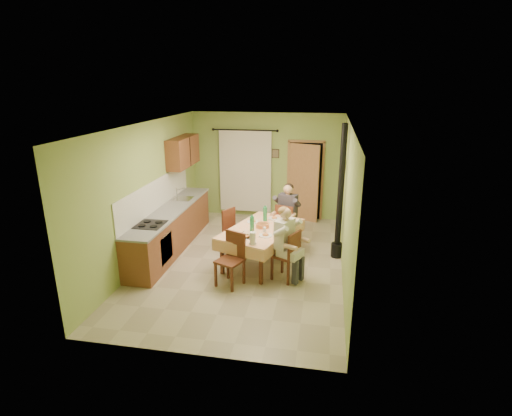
% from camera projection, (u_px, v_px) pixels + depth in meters
% --- Properties ---
extents(floor, '(4.00, 6.00, 0.01)m').
position_uv_depth(floor, '(243.00, 262.00, 8.26)').
color(floor, tan).
rests_on(floor, ground).
extents(room_shell, '(4.04, 6.04, 2.82)m').
position_uv_depth(room_shell, '(242.00, 176.00, 7.71)').
color(room_shell, '#92AD59').
rests_on(room_shell, ground).
extents(kitchen_run, '(0.64, 3.64, 1.56)m').
position_uv_depth(kitchen_run, '(171.00, 228.00, 8.78)').
color(kitchen_run, brown).
rests_on(kitchen_run, ground).
extents(upper_cabinets, '(0.35, 1.40, 0.70)m').
position_uv_depth(upper_cabinets, '(183.00, 152.00, 9.57)').
color(upper_cabinets, brown).
rests_on(upper_cabinets, room_shell).
extents(curtain, '(1.70, 0.07, 2.22)m').
position_uv_depth(curtain, '(245.00, 171.00, 10.69)').
color(curtain, black).
rests_on(curtain, ground).
extents(doorway, '(0.96, 0.34, 2.15)m').
position_uv_depth(doorway, '(304.00, 181.00, 10.49)').
color(doorway, black).
rests_on(doorway, ground).
extents(dining_table, '(1.65, 2.13, 0.76)m').
position_uv_depth(dining_table, '(261.00, 246.00, 8.10)').
color(dining_table, '#EAA87A').
rests_on(dining_table, ground).
extents(tableware, '(0.66, 1.60, 0.33)m').
position_uv_depth(tableware, '(259.00, 227.00, 7.87)').
color(tableware, white).
rests_on(tableware, dining_table).
extents(chair_far, '(0.52, 0.52, 0.98)m').
position_uv_depth(chair_far, '(286.00, 233.00, 9.04)').
color(chair_far, '#562817').
rests_on(chair_far, ground).
extents(chair_near, '(0.56, 0.56, 0.99)m').
position_uv_depth(chair_near, '(230.00, 270.00, 7.25)').
color(chair_near, '#562817').
rests_on(chair_near, ground).
extents(chair_right, '(0.55, 0.55, 0.97)m').
position_uv_depth(chair_right, '(286.00, 265.00, 7.45)').
color(chair_right, '#562817').
rests_on(chair_right, ground).
extents(chair_left, '(0.55, 0.55, 0.96)m').
position_uv_depth(chair_left, '(235.00, 240.00, 8.63)').
color(chair_left, '#562817').
rests_on(chair_left, ground).
extents(man_far, '(0.64, 0.56, 1.39)m').
position_uv_depth(man_far, '(287.00, 208.00, 8.87)').
color(man_far, '#38333D').
rests_on(man_far, chair_far).
extents(man_right, '(0.61, 0.65, 1.39)m').
position_uv_depth(man_right, '(286.00, 235.00, 7.28)').
color(man_right, silver).
rests_on(man_right, chair_right).
extents(stove_flue, '(0.24, 0.24, 2.80)m').
position_uv_depth(stove_flue, '(339.00, 211.00, 8.19)').
color(stove_flue, black).
rests_on(stove_flue, ground).
extents(picture_back, '(0.19, 0.03, 0.23)m').
position_uv_depth(picture_back, '(276.00, 153.00, 10.47)').
color(picture_back, black).
rests_on(picture_back, room_shell).
extents(picture_right, '(0.03, 0.31, 0.21)m').
position_uv_depth(picture_right, '(345.00, 166.00, 8.49)').
color(picture_right, brown).
rests_on(picture_right, room_shell).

